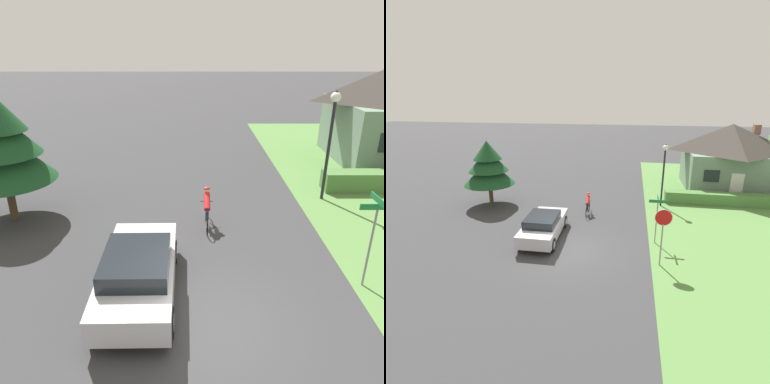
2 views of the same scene
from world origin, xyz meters
TOP-DOWN VIEW (x-y plane):
  - ground_plane at (0.00, 0.00)m, footprint 140.00×140.00m
  - cottage_house at (10.76, 12.76)m, footprint 7.14×6.36m
  - hedge_row at (10.01, 8.37)m, footprint 9.08×0.90m
  - sedan_left_lane at (-1.62, 1.10)m, footprint 1.93×4.36m
  - cyclist at (0.26, 4.90)m, footprint 0.44×1.75m
  - stop_sign at (4.42, -0.70)m, footprint 0.77×0.07m
  - street_lamp at (5.12, 7.38)m, footprint 0.38×0.38m
  - street_name_sign at (4.34, 1.52)m, footprint 0.90×0.90m
  - conifer_tall_near at (-6.80, 5.52)m, footprint 3.47×3.47m

SIDE VIEW (x-z plane):
  - ground_plane at x=0.00m, z-range 0.00..0.00m
  - hedge_row at x=10.01m, z-range 0.00..0.85m
  - cyclist at x=0.26m, z-range -0.03..1.41m
  - sedan_left_lane at x=-1.62m, z-range 0.01..1.40m
  - street_name_sign at x=4.34m, z-range 0.51..3.08m
  - stop_sign at x=4.42m, z-range 0.59..3.34m
  - cottage_house at x=10.76m, z-range 0.10..5.43m
  - conifer_tall_near at x=-6.80m, z-range 0.55..5.13m
  - street_lamp at x=5.12m, z-range 0.89..5.30m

